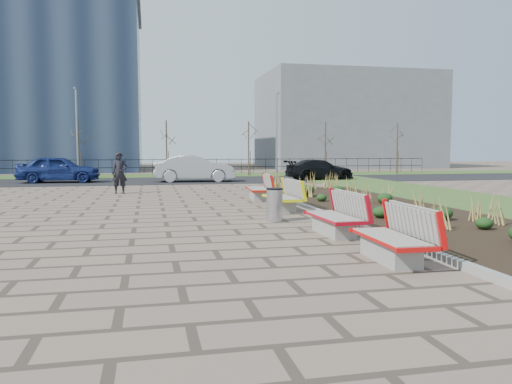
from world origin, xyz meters
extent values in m
plane|color=#715F4D|center=(0.00, 0.00, 0.00)|extent=(120.00, 120.00, 0.00)
cube|color=black|center=(6.25, 5.00, 0.05)|extent=(4.50, 18.00, 0.10)
cube|color=gray|center=(3.92, 5.00, 0.07)|extent=(0.16, 18.00, 0.15)
cube|color=#33511E|center=(11.00, 5.00, 0.02)|extent=(5.00, 38.00, 0.04)
cube|color=#33511E|center=(0.00, 28.00, 0.02)|extent=(80.00, 5.00, 0.04)
cube|color=black|center=(0.00, 22.00, 0.01)|extent=(80.00, 7.00, 0.02)
cylinder|color=#B2B2B7|center=(2.17, 3.61, 0.46)|extent=(0.45, 0.45, 0.93)
imported|color=black|center=(-2.57, 13.47, 0.94)|extent=(0.74, 0.53, 1.87)
imported|color=navy|center=(-6.52, 21.70, 0.82)|extent=(4.80, 2.16, 1.60)
imported|color=#989B9F|center=(1.49, 20.75, 0.83)|extent=(5.01, 2.08, 1.61)
imported|color=black|center=(9.59, 20.90, 0.67)|extent=(4.65, 2.25, 1.30)
cube|color=slate|center=(20.00, 42.00, 5.00)|extent=(18.00, 12.00, 10.00)
camera|label=1|loc=(-1.27, -9.87, 2.06)|focal=35.00mm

